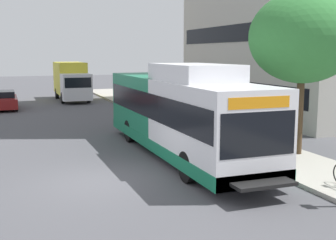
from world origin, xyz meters
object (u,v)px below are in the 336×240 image
object	(u,v)px
parked_car_far_lane	(4,100)
box_truck_background	(71,80)
street_tree_near_stop	(303,38)
transit_bus	(180,113)

from	to	relation	value
parked_car_far_lane	box_truck_background	world-z (taller)	box_truck_background
parked_car_far_lane	box_truck_background	xyz separation A→B (m)	(5.49, 4.38, 1.08)
street_tree_near_stop	parked_car_far_lane	bearing A→B (deg)	118.63
box_truck_background	street_tree_near_stop	bearing A→B (deg)	-77.63
street_tree_near_stop	box_truck_background	bearing A→B (deg)	102.37
transit_bus	street_tree_near_stop	size ratio (longest dim) A/B	1.97
parked_car_far_lane	transit_bus	bearing A→B (deg)	-69.84
street_tree_near_stop	box_truck_background	distance (m)	24.85
street_tree_near_stop	parked_car_far_lane	distance (m)	22.82
street_tree_near_stop	parked_car_far_lane	world-z (taller)	street_tree_near_stop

